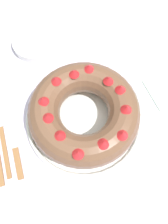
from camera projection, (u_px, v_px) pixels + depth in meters
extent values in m
plane|color=gray|center=(85.00, 161.00, 1.38)|extent=(8.00, 8.00, 0.00)
cube|color=silver|center=(86.00, 121.00, 0.67)|extent=(1.55, 1.30, 0.03)
cylinder|color=white|center=(84.00, 119.00, 0.65)|extent=(0.33, 0.33, 0.01)
torus|color=white|center=(84.00, 118.00, 0.65)|extent=(0.34, 0.34, 0.01)
torus|color=brown|center=(84.00, 112.00, 0.60)|extent=(0.31, 0.31, 0.09)
cone|color=red|center=(103.00, 143.00, 0.51)|extent=(0.03, 0.03, 0.02)
cone|color=red|center=(123.00, 134.00, 0.52)|extent=(0.04, 0.04, 0.02)
cone|color=red|center=(127.00, 108.00, 0.55)|extent=(0.04, 0.04, 0.02)
cone|color=red|center=(121.00, 88.00, 0.57)|extent=(0.04, 0.04, 0.02)
cone|color=red|center=(109.00, 80.00, 0.58)|extent=(0.03, 0.03, 0.02)
cone|color=red|center=(89.00, 67.00, 0.59)|extent=(0.03, 0.03, 0.02)
cone|color=red|center=(74.00, 73.00, 0.59)|extent=(0.03, 0.03, 0.02)
cone|color=red|center=(56.00, 80.00, 0.58)|extent=(0.04, 0.04, 0.02)
cone|color=red|center=(43.00, 100.00, 0.56)|extent=(0.03, 0.03, 0.02)
cone|color=red|center=(47.00, 117.00, 0.54)|extent=(0.04, 0.04, 0.02)
cone|color=red|center=(60.00, 135.00, 0.52)|extent=(0.04, 0.04, 0.02)
cone|color=red|center=(78.00, 153.00, 0.51)|extent=(0.04, 0.04, 0.02)
cube|color=#936038|center=(5.00, 152.00, 0.62)|extent=(0.01, 0.15, 0.01)
cube|color=#936038|center=(18.00, 163.00, 0.61)|extent=(0.02, 0.09, 0.01)
cube|color=silver|center=(12.00, 131.00, 0.64)|extent=(0.02, 0.11, 0.00)
cylinder|color=white|center=(36.00, 42.00, 0.75)|extent=(0.16, 0.16, 0.03)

